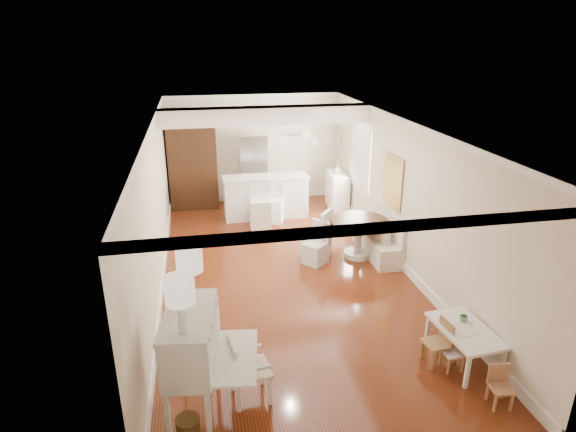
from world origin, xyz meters
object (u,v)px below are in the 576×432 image
object	(u,v)px
wicker_basket	(188,429)
bar_stool_left	(260,206)
gustavian_armchair	(250,368)
kids_chair_b	(453,352)
dining_table	(358,238)
fridge	(267,170)
breakfast_counter	(266,197)
pantry_cabinet	(193,164)
slip_chair_far	(316,233)
sideboard	(337,191)
kids_table	(463,345)
kids_chair_c	(501,387)
kids_chair_a	(436,343)
bar_stool_right	(275,204)
secretary_bureau	(192,365)
slip_chair_near	(315,243)

from	to	relation	value
wicker_basket	bar_stool_left	world-z (taller)	bar_stool_left
gustavian_armchair	kids_chair_b	xyz separation A→B (m)	(2.71, 0.03, -0.17)
dining_table	fridge	bearing A→B (deg)	109.23
breakfast_counter	pantry_cabinet	xyz separation A→B (m)	(-1.70, 1.08, 0.63)
slip_chair_far	sideboard	distance (m)	3.01
kids_table	bar_stool_left	distance (m)	5.69
kids_table	kids_chair_c	size ratio (longest dim) A/B	1.97
fridge	pantry_cabinet	bearing A→B (deg)	179.10
kids_chair_a	bar_stool_right	world-z (taller)	bar_stool_right
secretary_bureau	fridge	size ratio (longest dim) A/B	0.77
slip_chair_far	kids_chair_a	bearing A→B (deg)	50.33
slip_chair_far	pantry_cabinet	size ratio (longest dim) A/B	0.44
fridge	bar_stool_left	bearing A→B (deg)	-103.82
slip_chair_far	kids_chair_b	bearing A→B (deg)	52.20
kids_table	kids_chair_c	distance (m)	0.85
kids_chair_a	breakfast_counter	world-z (taller)	breakfast_counter
kids_table	kids_chair_a	size ratio (longest dim) A/B	1.62
sideboard	kids_chair_b	bearing A→B (deg)	-89.17
wicker_basket	bar_stool_right	world-z (taller)	bar_stool_right
slip_chair_far	bar_stool_left	bearing A→B (deg)	-113.05
slip_chair_near	pantry_cabinet	distance (m)	4.48
kids_table	slip_chair_near	bearing A→B (deg)	110.31
kids_chair_c	slip_chair_near	size ratio (longest dim) A/B	0.63
kids_chair_c	dining_table	distance (m)	4.34
kids_chair_b	breakfast_counter	xyz separation A→B (m)	(-1.59, 6.18, 0.25)
fridge	dining_table	bearing A→B (deg)	-70.77
slip_chair_far	slip_chair_near	bearing A→B (deg)	20.84
gustavian_armchair	wicker_basket	world-z (taller)	gustavian_armchair
kids_chair_c	bar_stool_right	world-z (taller)	bar_stool_right
secretary_bureau	breakfast_counter	bearing A→B (deg)	82.18
dining_table	pantry_cabinet	world-z (taller)	pantry_cabinet
pantry_cabinet	sideboard	distance (m)	3.75
bar_stool_left	wicker_basket	bearing A→B (deg)	-103.79
secretary_bureau	fridge	bearing A→B (deg)	82.88
kids_table	pantry_cabinet	size ratio (longest dim) A/B	0.46
gustavian_armchair	slip_chair_far	distance (m)	4.18
kids_chair_c	pantry_cabinet	distance (m)	8.78
dining_table	bar_stool_right	distance (m)	2.55
sideboard	fridge	bearing A→B (deg)	160.16
wicker_basket	bar_stool_right	bearing A→B (deg)	72.16
kids_table	slip_chair_near	size ratio (longest dim) A/B	1.25
breakfast_counter	sideboard	xyz separation A→B (m)	(1.90, 0.31, -0.06)
kids_table	breakfast_counter	distance (m)	6.34
breakfast_counter	bar_stool_right	size ratio (longest dim) A/B	2.19
gustavian_armchair	bar_stool_left	distance (m)	5.51
dining_table	bar_stool_left	xyz separation A→B (m)	(-1.72, 1.82, 0.17)
secretary_bureau	wicker_basket	xyz separation A→B (m)	(-0.08, -0.37, -0.55)
secretary_bureau	sideboard	world-z (taller)	secretary_bureau
secretary_bureau	breakfast_counter	xyz separation A→B (m)	(1.80, 6.35, -0.17)
sideboard	bar_stool_right	bearing A→B (deg)	-153.71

